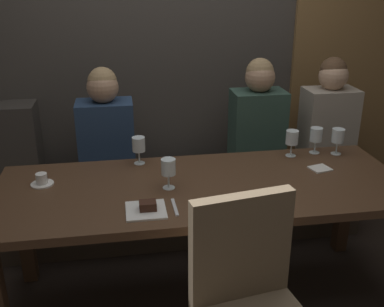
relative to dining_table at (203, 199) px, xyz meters
name	(u,v)px	position (x,y,z in m)	size (l,w,h in m)	color
ground	(202,296)	(0.00, 0.00, -0.65)	(9.00, 9.00, 0.00)	black
back_wall_tiled	(173,16)	(0.00, 1.22, 0.85)	(6.00, 0.12, 3.00)	#423D38
arched_door	(351,33)	(1.35, 1.15, 0.71)	(0.90, 0.05, 2.55)	olive
dining_table	(203,199)	(0.00, 0.00, 0.00)	(2.20, 0.84, 0.74)	#412B1C
banquette_bench	(185,207)	(0.00, 0.70, -0.42)	(2.50, 0.44, 0.45)	#40352A
chair_near_side	(250,299)	(0.06, -0.72, -0.09)	(0.51, 0.51, 0.98)	#4C3321
diner_redhead	(106,132)	(-0.52, 0.71, 0.17)	(0.36, 0.24, 0.80)	navy
diner_bearded	(258,121)	(0.51, 0.72, 0.19)	(0.36, 0.24, 0.82)	#2D473D
diner_far_end	(329,118)	(1.04, 0.73, 0.18)	(0.36, 0.24, 0.81)	#9E9384
wine_glass_near_right	(139,145)	(-0.32, 0.34, 0.20)	(0.08, 0.08, 0.16)	silver
wine_glass_center_front	(316,136)	(0.77, 0.34, 0.20)	(0.08, 0.08, 0.16)	silver
wine_glass_far_left	(292,139)	(0.61, 0.31, 0.20)	(0.08, 0.08, 0.16)	silver
wine_glass_near_left	(338,136)	(0.90, 0.30, 0.20)	(0.08, 0.08, 0.16)	silver
wine_glass_far_right	(168,168)	(-0.19, -0.01, 0.20)	(0.08, 0.08, 0.16)	silver
espresso_cup	(42,180)	(-0.85, 0.14, 0.11)	(0.12, 0.12, 0.06)	white
dessert_plate	(147,209)	(-0.32, -0.25, 0.10)	(0.19, 0.19, 0.05)	white
fork_on_table	(175,207)	(-0.18, -0.23, 0.09)	(0.02, 0.17, 0.01)	silver
folded_napkin	(320,169)	(0.70, 0.09, 0.09)	(0.11, 0.10, 0.01)	silver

